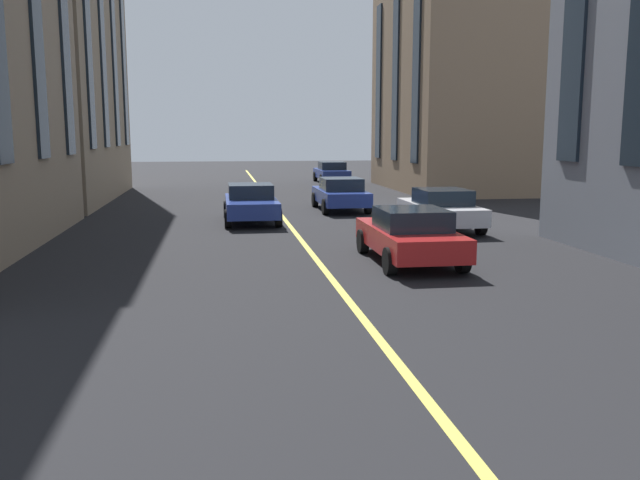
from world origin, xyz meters
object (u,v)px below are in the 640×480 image
car_blue_parked_a (341,194)px  car_red_oncoming (410,235)px  car_white_trailing (441,209)px  car_blue_far (251,203)px  car_blue_mid (332,172)px

car_blue_parked_a → car_red_oncoming: bearing=178.2°
car_blue_parked_a → car_white_trailing: bearing=-159.3°
car_red_oncoming → car_blue_parked_a: (11.58, -0.36, 0.00)m
car_blue_far → car_white_trailing: (-2.90, -6.18, 0.00)m
car_blue_far → car_blue_parked_a: same height
car_red_oncoming → car_blue_mid: 27.57m
car_blue_far → car_blue_parked_a: size_ratio=1.00×
car_white_trailing → car_red_oncoming: (-5.51, 2.66, 0.00)m
car_white_trailing → car_blue_mid: size_ratio=1.00×
car_red_oncoming → car_blue_mid: bearing=-5.5°
car_blue_far → car_blue_parked_a: 5.01m
car_blue_far → car_red_oncoming: bearing=-157.3°
car_white_trailing → car_blue_mid: 21.93m
car_blue_far → car_red_oncoming: (-8.41, -3.52, 0.00)m
car_red_oncoming → car_blue_mid: same height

